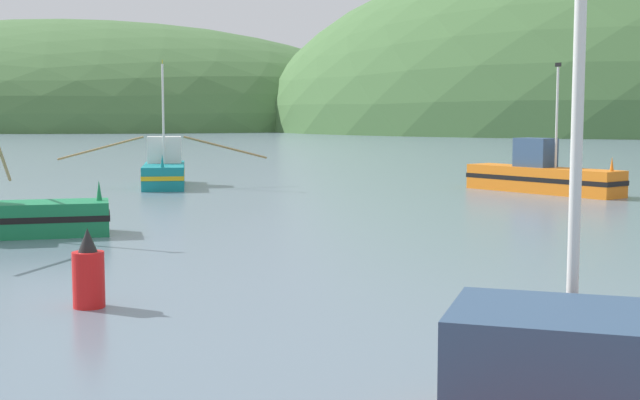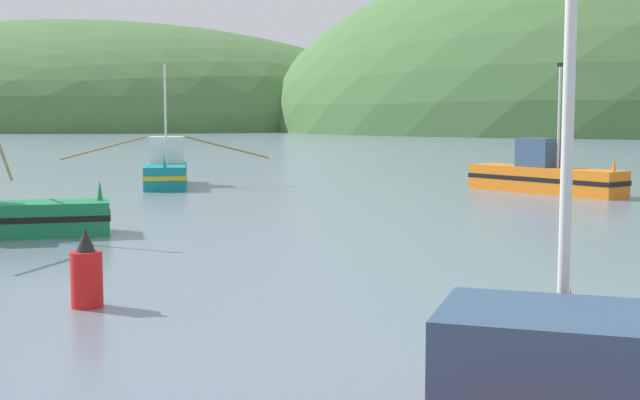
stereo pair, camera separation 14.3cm
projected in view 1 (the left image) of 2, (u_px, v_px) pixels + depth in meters
hill_mid_right at (72, 128)px, 254.47m from camera, size 202.13×161.71×60.73m
fishing_boat_teal at (164, 171)px, 48.28m from camera, size 10.91×7.38×6.99m
fishing_boat_orange at (542, 176)px, 44.36m from camera, size 7.80×7.13×6.58m
channel_buoy at (88, 274)px, 18.04m from camera, size 0.66×0.66×1.67m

